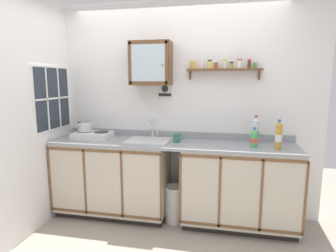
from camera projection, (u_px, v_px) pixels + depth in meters
floor at (164, 237)px, 2.99m from camera, size 5.84×5.84×0.00m
back_wall at (176, 109)px, 3.47m from camera, size 3.44×0.07×2.59m
side_wall_left at (18, 116)px, 2.83m from camera, size 0.05×3.49×2.59m
lower_cabinet_run at (113, 178)px, 3.46m from camera, size 1.37×0.58×0.92m
lower_cabinet_run_right at (239, 187)px, 3.16m from camera, size 1.27×0.58×0.92m
countertop at (171, 144)px, 3.23m from camera, size 2.80×0.60×0.03m
backsplash at (175, 134)px, 3.49m from camera, size 2.80×0.02×0.08m
sink at (149, 142)px, 3.33m from camera, size 0.50×0.48×0.44m
hot_plate_stove at (93, 135)px, 3.46m from camera, size 0.45×0.30×0.08m
saucepan at (85, 127)px, 3.49m from camera, size 0.29×0.28×0.10m
bottle_water_clear_0 at (255, 131)px, 3.13m from camera, size 0.08×0.08×0.32m
bottle_soda_green_1 at (254, 139)px, 2.98m from camera, size 0.08×0.08×0.21m
bottle_juice_amber_2 at (279, 136)px, 2.88m from camera, size 0.07×0.07×0.31m
mug at (177, 138)px, 3.23m from camera, size 0.13×0.08×0.10m
wall_cabinet at (151, 63)px, 3.29m from camera, size 0.48×0.27×0.51m
spice_shelf at (223, 68)px, 3.19m from camera, size 0.85×0.14×0.23m
warning_sign at (165, 91)px, 3.44m from camera, size 0.19×0.01×0.21m
window at (52, 98)px, 3.33m from camera, size 0.03×0.69×0.76m
trash_bin at (174, 203)px, 3.30m from camera, size 0.25×0.25×0.43m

